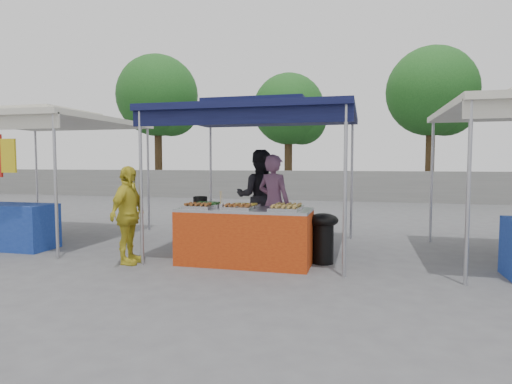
% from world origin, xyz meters
% --- Properties ---
extents(ground_plane, '(80.00, 80.00, 0.00)m').
position_xyz_m(ground_plane, '(0.00, 0.00, 0.00)').
color(ground_plane, '#515153').
extents(back_wall, '(40.00, 0.25, 1.20)m').
position_xyz_m(back_wall, '(0.00, 11.00, 0.60)').
color(back_wall, slate).
rests_on(back_wall, ground_plane).
extents(main_canopy, '(3.20, 3.20, 2.57)m').
position_xyz_m(main_canopy, '(0.00, 0.97, 2.37)').
color(main_canopy, '#A9A9AF').
rests_on(main_canopy, ground_plane).
extents(neighbor_stall_left, '(3.20, 3.20, 2.57)m').
position_xyz_m(neighbor_stall_left, '(-4.50, 0.57, 1.60)').
color(neighbor_stall_left, '#A9A9AF').
rests_on(neighbor_stall_left, ground_plane).
extents(tree_0, '(3.90, 3.90, 6.70)m').
position_xyz_m(tree_0, '(-7.85, 12.85, 4.59)').
color(tree_0, '#3A2916').
rests_on(tree_0, ground_plane).
extents(tree_1, '(3.36, 3.27, 5.62)m').
position_xyz_m(tree_1, '(-1.55, 13.42, 3.84)').
color(tree_1, '#3A2916').
rests_on(tree_1, ground_plane).
extents(tree_2, '(3.69, 3.67, 6.30)m').
position_xyz_m(tree_2, '(4.53, 12.87, 4.31)').
color(tree_2, '#3A2916').
rests_on(tree_2, ground_plane).
extents(vendor_table, '(2.00, 0.80, 0.85)m').
position_xyz_m(vendor_table, '(0.00, -0.10, 0.43)').
color(vendor_table, '#AE350F').
rests_on(vendor_table, ground_plane).
extents(food_tray_fl, '(0.42, 0.30, 0.07)m').
position_xyz_m(food_tray_fl, '(-0.66, -0.32, 0.88)').
color(food_tray_fl, '#B4B4B8').
rests_on(food_tray_fl, vendor_table).
extents(food_tray_fm, '(0.42, 0.30, 0.07)m').
position_xyz_m(food_tray_fm, '(-0.04, -0.33, 0.88)').
color(food_tray_fm, '#B4B4B8').
rests_on(food_tray_fm, vendor_table).
extents(food_tray_fr, '(0.42, 0.30, 0.07)m').
position_xyz_m(food_tray_fr, '(0.64, -0.34, 0.88)').
color(food_tray_fr, '#B4B4B8').
rests_on(food_tray_fr, vendor_table).
extents(food_tray_bl, '(0.42, 0.30, 0.07)m').
position_xyz_m(food_tray_bl, '(-0.62, -0.03, 0.88)').
color(food_tray_bl, '#B4B4B8').
rests_on(food_tray_bl, vendor_table).
extents(food_tray_bm, '(0.42, 0.30, 0.07)m').
position_xyz_m(food_tray_bm, '(-0.03, 0.00, 0.88)').
color(food_tray_bm, '#B4B4B8').
rests_on(food_tray_bm, vendor_table).
extents(food_tray_br, '(0.42, 0.30, 0.07)m').
position_xyz_m(food_tray_br, '(0.66, -0.03, 0.88)').
color(food_tray_br, '#B4B4B8').
rests_on(food_tray_br, vendor_table).
extents(cooking_pot, '(0.23, 0.23, 0.13)m').
position_xyz_m(cooking_pot, '(-0.85, 0.24, 0.92)').
color(cooking_pot, black).
rests_on(cooking_pot, vendor_table).
extents(skewer_cup, '(0.07, 0.07, 0.09)m').
position_xyz_m(skewer_cup, '(-0.27, -0.40, 0.89)').
color(skewer_cup, '#A9A9AF').
rests_on(skewer_cup, vendor_table).
extents(wok_burner, '(0.46, 0.46, 0.78)m').
position_xyz_m(wok_burner, '(1.15, 0.23, 0.46)').
color(wok_burner, black).
rests_on(wok_burner, ground_plane).
extents(crate_left, '(0.53, 0.37, 0.32)m').
position_xyz_m(crate_left, '(-0.28, 0.69, 0.16)').
color(crate_left, navy).
rests_on(crate_left, ground_plane).
extents(crate_right, '(0.56, 0.39, 0.33)m').
position_xyz_m(crate_right, '(0.32, 0.55, 0.17)').
color(crate_right, navy).
rests_on(crate_right, ground_plane).
extents(crate_stacked, '(0.52, 0.36, 0.31)m').
position_xyz_m(crate_stacked, '(0.32, 0.55, 0.49)').
color(crate_stacked, navy).
rests_on(crate_stacked, crate_right).
extents(vendor_woman, '(0.72, 0.60, 1.68)m').
position_xyz_m(vendor_woman, '(0.24, 0.92, 0.84)').
color(vendor_woman, '#7C4E6E').
rests_on(vendor_woman, ground_plane).
extents(helper_man, '(0.99, 0.84, 1.78)m').
position_xyz_m(helper_man, '(-0.20, 1.60, 0.89)').
color(helper_man, black).
rests_on(helper_man, ground_plane).
extents(customer_person, '(0.38, 0.88, 1.49)m').
position_xyz_m(customer_person, '(-1.72, -0.52, 0.74)').
color(customer_person, gold).
rests_on(customer_person, ground_plane).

